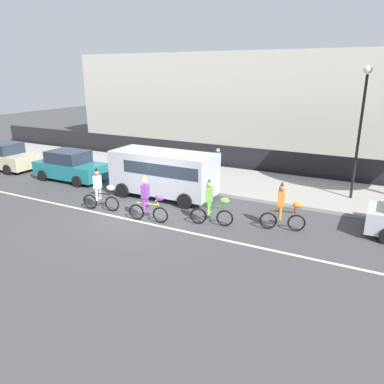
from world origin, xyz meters
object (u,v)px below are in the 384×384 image
parade_cyclist_purple (148,202)px  parade_cyclist_orange (284,209)px  parked_car_teal (70,166)px  street_lamp_post (362,114)px  pedestrian_onlooker (218,162)px  parade_cyclist_zebra (100,192)px  parked_car_beige (5,157)px  parade_cyclist_lime (212,205)px  parked_van_silver (165,171)px

parade_cyclist_purple → parade_cyclist_orange: same height
parked_car_teal → street_lamp_post: street_lamp_post is taller
parade_cyclist_orange → pedestrian_onlooker: 7.27m
parade_cyclist_zebra → pedestrian_onlooker: parade_cyclist_zebra is taller
parade_cyclist_orange → parked_car_beige: parade_cyclist_orange is taller
street_lamp_post → pedestrian_onlooker: bearing=176.8°
pedestrian_onlooker → parade_cyclist_orange: bearing=-46.2°
parade_cyclist_zebra → parade_cyclist_lime: size_ratio=1.00×
parade_cyclist_zebra → parked_van_silver: 3.25m
parade_cyclist_zebra → parked_van_silver: size_ratio=0.38×
parade_cyclist_lime → parked_car_beige: 15.21m
street_lamp_post → parked_car_teal: bearing=-166.4°
parade_cyclist_orange → street_lamp_post: size_ratio=0.33×
parade_cyclist_lime → street_lamp_post: size_ratio=0.33×
parade_cyclist_zebra → parade_cyclist_purple: size_ratio=1.00×
street_lamp_post → pedestrian_onlooker: size_ratio=3.62×
parked_van_silver → parked_car_beige: size_ratio=1.22×
parade_cyclist_zebra → parked_car_beige: parade_cyclist_zebra is taller
parade_cyclist_zebra → parade_cyclist_lime: (4.96, 0.71, 0.00)m
parade_cyclist_orange → street_lamp_post: bearing=68.2°
parked_van_silver → pedestrian_onlooker: bearing=75.6°
parade_cyclist_lime → parade_cyclist_orange: size_ratio=1.00×
parked_van_silver → street_lamp_post: size_ratio=0.85×
parade_cyclist_zebra → parked_car_beige: size_ratio=0.47×
parade_cyclist_purple → street_lamp_post: bearing=43.1°
parade_cyclist_purple → pedestrian_onlooker: bearing=90.4°
parade_cyclist_orange → street_lamp_post: 6.10m
parade_cyclist_purple → parked_car_beige: 13.00m
parade_cyclist_zebra → parked_car_teal: size_ratio=0.47×
parade_cyclist_purple → parked_car_teal: size_ratio=0.47×
parked_van_silver → parked_car_teal: 6.23m
parade_cyclist_orange → parked_car_beige: bearing=175.6°
parade_cyclist_orange → pedestrian_onlooker: parade_cyclist_orange is taller
street_lamp_post → pedestrian_onlooker: 7.59m
pedestrian_onlooker → street_lamp_post: bearing=-3.2°
parked_car_beige → parade_cyclist_purple: bearing=-13.4°
parade_cyclist_orange → parked_van_silver: bearing=167.5°
parked_car_beige → pedestrian_onlooker: (12.60, 3.87, 0.23)m
parked_van_silver → parade_cyclist_orange: bearing=-12.5°
parade_cyclist_lime → parked_car_beige: bearing=171.8°
parade_cyclist_zebra → street_lamp_post: (9.48, 6.36, 3.15)m
parade_cyclist_zebra → parade_cyclist_lime: same height
parked_car_teal → parade_cyclist_lime: bearing=-13.0°
parade_cyclist_purple → parade_cyclist_orange: (4.99, 1.64, 0.00)m
parade_cyclist_lime → pedestrian_onlooker: size_ratio=1.19×
parade_cyclist_zebra → parked_car_beige: 10.50m
parked_car_beige → pedestrian_onlooker: pedestrian_onlooker is taller
parade_cyclist_orange → parked_car_teal: parade_cyclist_orange is taller
parade_cyclist_zebra → parked_car_teal: (-4.70, 2.94, -0.06)m
parked_van_silver → parked_car_teal: (-6.21, 0.09, -0.50)m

